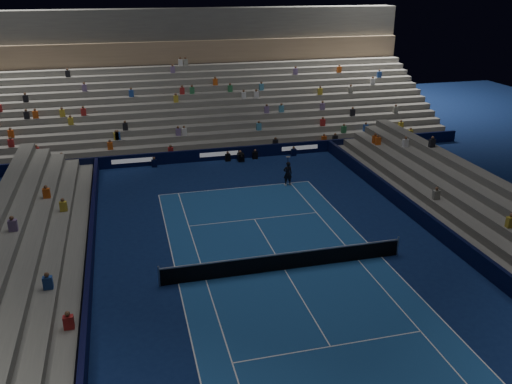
{
  "coord_description": "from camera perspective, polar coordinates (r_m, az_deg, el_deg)",
  "views": [
    {
      "loc": [
        -7.38,
        -23.03,
        14.08
      ],
      "look_at": [
        0.0,
        6.0,
        2.0
      ],
      "focal_mm": 37.51,
      "sensor_mm": 36.0,
      "label": 1
    }
  ],
  "objects": [
    {
      "name": "sponsor_barrier_east",
      "position": [
        31.72,
        20.13,
        -4.83
      ],
      "size": [
        0.25,
        37.0,
        1.0
      ],
      "primitive_type": "cube",
      "color": "black",
      "rests_on": "ground"
    },
    {
      "name": "grandstand_main",
      "position": [
        52.56,
        -5.99,
        10.1
      ],
      "size": [
        44.0,
        15.2,
        11.2
      ],
      "color": "slate",
      "rests_on": "ground"
    },
    {
      "name": "sponsor_barrier_west",
      "position": [
        26.83,
        -17.42,
        -9.57
      ],
      "size": [
        0.25,
        37.0,
        1.0
      ],
      "primitive_type": "cube",
      "color": "black",
      "rests_on": "ground"
    },
    {
      "name": "tennis_player",
      "position": [
        38.65,
        3.4,
        1.98
      ],
      "size": [
        0.66,
        0.43,
        1.79
      ],
      "primitive_type": "imported",
      "rotation": [
        0.0,
        0.0,
        3.13
      ],
      "color": "black",
      "rests_on": "ground"
    },
    {
      "name": "court_surface",
      "position": [
        27.98,
        3.06,
        -8.27
      ],
      "size": [
        10.97,
        23.77,
        0.01
      ],
      "primitive_type": "cube",
      "color": "navy",
      "rests_on": "ground"
    },
    {
      "name": "ground",
      "position": [
        27.98,
        3.06,
        -8.28
      ],
      "size": [
        90.0,
        90.0,
        0.0
      ],
      "primitive_type": "plane",
      "color": "#0C1C4B",
      "rests_on": "ground"
    },
    {
      "name": "sponsor_barrier_far",
      "position": [
        44.31,
        -4.0,
        4.06
      ],
      "size": [
        44.0,
        0.25,
        1.0
      ],
      "primitive_type": "cube",
      "color": "black",
      "rests_on": "ground"
    },
    {
      "name": "broadcast_camera",
      "position": [
        43.95,
        -1.63,
        3.73
      ],
      "size": [
        0.5,
        0.95,
        0.65
      ],
      "color": "black",
      "rests_on": "ground"
    },
    {
      "name": "grandstand_east",
      "position": [
        33.55,
        25.16,
        -3.36
      ],
      "size": [
        5.0,
        37.0,
        2.5
      ],
      "color": "slate",
      "rests_on": "ground"
    },
    {
      "name": "tennis_net",
      "position": [
        27.73,
        3.08,
        -7.38
      ],
      "size": [
        12.9,
        0.1,
        1.1
      ],
      "color": "#B2B2B7",
      "rests_on": "ground"
    },
    {
      "name": "grandstand_west",
      "position": [
        27.14,
        -24.91,
        -9.31
      ],
      "size": [
        5.0,
        37.0,
        2.5
      ],
      "color": "slate",
      "rests_on": "ground"
    }
  ]
}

